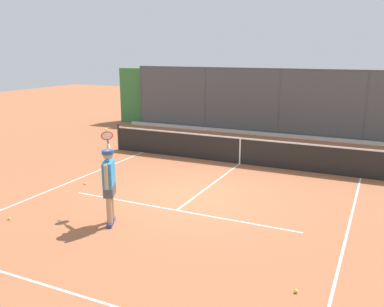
{
  "coord_description": "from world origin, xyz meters",
  "views": [
    {
      "loc": [
        -4.55,
        9.85,
        3.94
      ],
      "look_at": [
        0.4,
        -0.69,
        1.05
      ],
      "focal_mm": 38.8,
      "sensor_mm": 36.0,
      "label": 1
    }
  ],
  "objects_px": {
    "tennis_player": "(109,180)",
    "tennis_ball_near_baseline": "(296,291)",
    "tennis_ball_mid_court": "(9,219)",
    "tennis_ball_near_net": "(85,183)"
  },
  "relations": [
    {
      "from": "tennis_player",
      "to": "tennis_ball_near_baseline",
      "type": "bearing_deg",
      "value": -128.77
    },
    {
      "from": "tennis_player",
      "to": "tennis_ball_near_net",
      "type": "bearing_deg",
      "value": 24.3
    },
    {
      "from": "tennis_ball_near_baseline",
      "to": "tennis_ball_mid_court",
      "type": "bearing_deg",
      "value": -1.62
    },
    {
      "from": "tennis_ball_mid_court",
      "to": "tennis_ball_near_baseline",
      "type": "xyz_separation_m",
      "value": [
        -6.86,
        0.19,
        0.0
      ]
    },
    {
      "from": "tennis_ball_mid_court",
      "to": "tennis_ball_near_net",
      "type": "relative_size",
      "value": 1.0
    },
    {
      "from": "tennis_player",
      "to": "tennis_ball_mid_court",
      "type": "height_order",
      "value": "tennis_player"
    },
    {
      "from": "tennis_player",
      "to": "tennis_ball_near_baseline",
      "type": "xyz_separation_m",
      "value": [
        -4.52,
        1.05,
        -1.03
      ]
    },
    {
      "from": "tennis_player",
      "to": "tennis_ball_near_net",
      "type": "height_order",
      "value": "tennis_player"
    },
    {
      "from": "tennis_ball_near_net",
      "to": "tennis_player",
      "type": "bearing_deg",
      "value": 139.97
    },
    {
      "from": "tennis_ball_mid_court",
      "to": "tennis_ball_near_baseline",
      "type": "distance_m",
      "value": 6.86
    }
  ]
}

